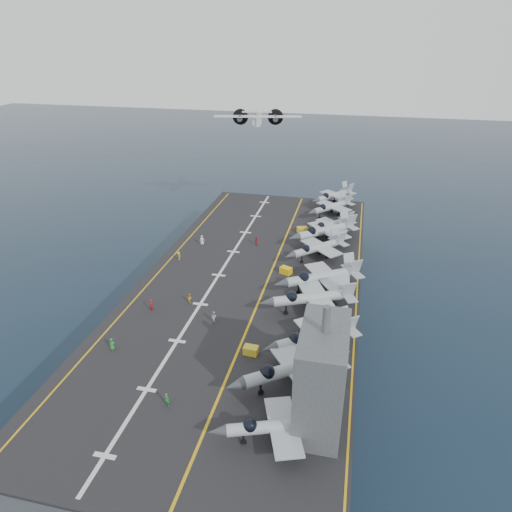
% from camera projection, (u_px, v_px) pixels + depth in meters
% --- Properties ---
extents(ground, '(500.00, 500.00, 0.00)m').
position_uv_depth(ground, '(251.00, 327.00, 85.50)').
color(ground, '#142135').
rests_on(ground, ground).
extents(hull, '(36.00, 90.00, 10.00)m').
position_uv_depth(hull, '(251.00, 305.00, 83.29)').
color(hull, '#56595E').
rests_on(hull, ground).
extents(flight_deck, '(38.00, 92.00, 0.40)m').
position_uv_depth(flight_deck, '(251.00, 280.00, 80.99)').
color(flight_deck, black).
rests_on(flight_deck, hull).
extents(foul_line, '(0.35, 90.00, 0.02)m').
position_uv_depth(foul_line, '(268.00, 281.00, 80.29)').
color(foul_line, gold).
rests_on(foul_line, flight_deck).
extents(landing_centerline, '(0.50, 90.00, 0.02)m').
position_uv_depth(landing_centerline, '(219.00, 275.00, 82.09)').
color(landing_centerline, silver).
rests_on(landing_centerline, flight_deck).
extents(deck_edge_port, '(0.25, 90.00, 0.02)m').
position_uv_depth(deck_edge_port, '(162.00, 269.00, 84.29)').
color(deck_edge_port, gold).
rests_on(deck_edge_port, flight_deck).
extents(deck_edge_stbd, '(0.25, 90.00, 0.02)m').
position_uv_depth(deck_edge_stbd, '(357.00, 291.00, 77.20)').
color(deck_edge_stbd, gold).
rests_on(deck_edge_stbd, flight_deck).
extents(island_superstructure, '(5.00, 10.00, 15.00)m').
position_uv_depth(island_superstructure, '(322.00, 366.00, 48.36)').
color(island_superstructure, '#56595E').
rests_on(island_superstructure, flight_deck).
extents(fighter_jet_0, '(14.83, 12.24, 4.42)m').
position_uv_depth(fighter_jet_0, '(277.00, 425.00, 47.95)').
color(fighter_jet_0, gray).
rests_on(fighter_jet_0, flight_deck).
extents(fighter_jet_1, '(18.54, 17.43, 5.36)m').
position_uv_depth(fighter_jet_1, '(293.00, 367.00, 55.53)').
color(fighter_jet_1, gray).
rests_on(fighter_jet_1, flight_deck).
extents(fighter_jet_2, '(16.82, 15.84, 4.87)m').
position_uv_depth(fighter_jet_2, '(315.00, 335.00, 61.81)').
color(fighter_jet_2, '#959BA4').
rests_on(fighter_jet_2, flight_deck).
extents(fighter_jet_3, '(17.88, 15.39, 5.23)m').
position_uv_depth(fighter_jet_3, '(313.00, 297.00, 70.39)').
color(fighter_jet_3, gray).
rests_on(fighter_jet_3, flight_deck).
extents(fighter_jet_4, '(18.60, 16.98, 5.38)m').
position_uv_depth(fighter_jet_4, '(322.00, 276.00, 76.32)').
color(fighter_jet_4, '#949EA5').
rests_on(fighter_jet_4, flight_deck).
extents(fighter_jet_5, '(16.26, 16.28, 4.79)m').
position_uv_depth(fighter_jet_5, '(318.00, 247.00, 87.24)').
color(fighter_jet_5, '#9199A1').
rests_on(fighter_jet_5, flight_deck).
extents(fighter_jet_6, '(18.80, 18.28, 5.48)m').
position_uv_depth(fighter_jet_6, '(325.00, 230.00, 93.93)').
color(fighter_jet_6, '#969FA7').
rests_on(fighter_jet_6, flight_deck).
extents(fighter_jet_7, '(15.11, 15.34, 4.49)m').
position_uv_depth(fighter_jet_7, '(331.00, 224.00, 97.92)').
color(fighter_jet_7, gray).
rests_on(fighter_jet_7, flight_deck).
extents(fighter_jet_8, '(15.54, 16.11, 4.68)m').
position_uv_depth(fighter_jet_8, '(332.00, 206.00, 107.83)').
color(fighter_jet_8, gray).
rests_on(fighter_jet_8, flight_deck).
extents(tow_cart_a, '(2.04, 1.40, 1.18)m').
position_uv_depth(tow_cart_a, '(251.00, 350.00, 61.83)').
color(tow_cart_a, gold).
rests_on(tow_cart_a, flight_deck).
extents(tow_cart_b, '(2.40, 2.05, 1.22)m').
position_uv_depth(tow_cart_b, '(286.00, 270.00, 82.45)').
color(tow_cart_b, yellow).
rests_on(tow_cart_b, flight_deck).
extents(tow_cart_c, '(2.52, 2.08, 1.29)m').
position_uv_depth(tow_cart_c, '(302.00, 230.00, 99.22)').
color(tow_cart_c, gold).
rests_on(tow_cart_c, flight_deck).
extents(crew_0, '(0.96, 1.20, 1.76)m').
position_uv_depth(crew_0, '(112.00, 344.00, 62.58)').
color(crew_0, '#268C33').
rests_on(crew_0, flight_deck).
extents(crew_1, '(1.42, 1.42, 2.01)m').
position_uv_depth(crew_1, '(151.00, 305.00, 71.22)').
color(crew_1, '#B21919').
rests_on(crew_1, flight_deck).
extents(crew_2, '(1.12, 1.14, 1.60)m').
position_uv_depth(crew_2, '(190.00, 298.00, 73.53)').
color(crew_2, yellow).
rests_on(crew_2, flight_deck).
extents(crew_3, '(1.19, 1.23, 1.72)m').
position_uv_depth(crew_3, '(179.00, 256.00, 87.21)').
color(crew_3, yellow).
rests_on(crew_3, flight_deck).
extents(crew_4, '(1.06, 1.26, 1.78)m').
position_uv_depth(crew_4, '(256.00, 241.00, 93.42)').
color(crew_4, red).
rests_on(crew_4, flight_deck).
extents(crew_5, '(1.40, 1.19, 1.97)m').
position_uv_depth(crew_5, '(202.00, 240.00, 93.60)').
color(crew_5, white).
rests_on(crew_5, flight_deck).
extents(crew_6, '(1.24, 0.99, 1.80)m').
position_uv_depth(crew_6, '(167.00, 399.00, 53.12)').
color(crew_6, '#257E2A').
rests_on(crew_6, flight_deck).
extents(crew_7, '(1.27, 1.21, 1.77)m').
position_uv_depth(crew_7, '(214.00, 317.00, 68.61)').
color(crew_7, silver).
rests_on(crew_7, flight_deck).
extents(transport_plane, '(25.30, 19.61, 5.37)m').
position_uv_depth(transport_plane, '(258.00, 122.00, 118.75)').
color(transport_plane, silver).
extents(fighter_jet_9, '(15.54, 16.11, 4.68)m').
position_uv_depth(fighter_jet_9, '(334.00, 195.00, 115.20)').
color(fighter_jet_9, gray).
rests_on(fighter_jet_9, flight_deck).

